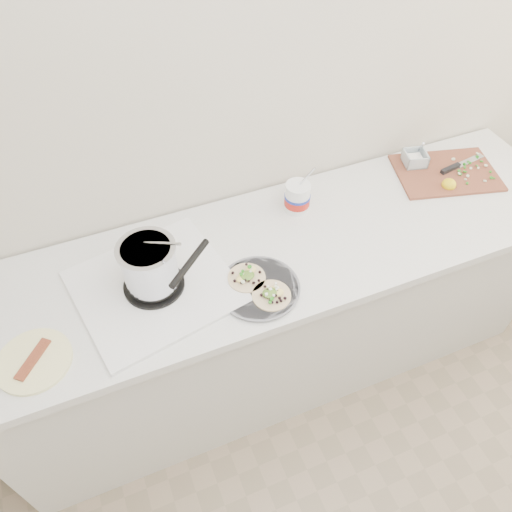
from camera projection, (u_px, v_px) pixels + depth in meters
name	position (u px, v px, depth m)	size (l,w,h in m)	color
counter	(280.00, 309.00, 2.24)	(2.44, 0.66, 0.90)	beige
stove	(151.00, 273.00, 1.69)	(0.60, 0.57, 0.25)	silver
taco_plate	(259.00, 286.00, 1.74)	(0.29, 0.29, 0.04)	slate
tub	(298.00, 195.00, 1.98)	(0.10, 0.10, 0.23)	white
cutboard	(444.00, 169.00, 2.17)	(0.49, 0.40, 0.07)	brown
bacon_plate	(34.00, 361.00, 1.56)	(0.24, 0.24, 0.02)	beige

